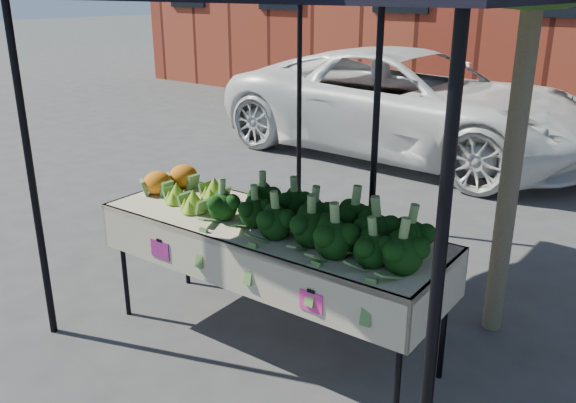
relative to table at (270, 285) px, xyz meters
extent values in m
plane|color=#37373A|center=(-0.04, 0.07, -0.45)|extent=(90.00, 90.00, 0.00)
cube|color=#BDB196|center=(0.00, 0.00, 0.00)|extent=(2.44, 0.92, 0.90)
cube|color=#F22D8C|center=(-0.61, -0.40, 0.25)|extent=(0.17, 0.01, 0.12)
cube|color=#F32E92|center=(0.60, -0.40, 0.25)|extent=(0.17, 0.01, 0.12)
ellipsoid|color=black|center=(0.36, 0.03, 0.60)|extent=(1.57, 0.60, 0.29)
ellipsoid|color=#70A82A|center=(-0.66, -0.01, 0.56)|extent=(0.45, 0.49, 0.22)
ellipsoid|color=orange|center=(-1.03, 0.07, 0.55)|extent=(0.25, 0.45, 0.20)
camera|label=1|loc=(2.40, -2.78, 1.91)|focal=37.64mm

